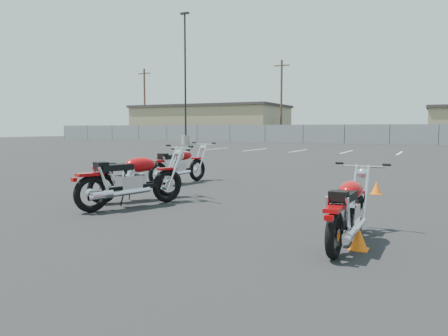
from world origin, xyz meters
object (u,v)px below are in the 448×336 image
at_px(motorcycle_front_red, 178,165).
at_px(motorcycle_rear_red, 348,210).
at_px(motorcycle_second_black, 137,178).
at_px(motorcycle_third_red, 131,180).

height_order(motorcycle_front_red, motorcycle_rear_red, motorcycle_front_red).
bearing_deg(motorcycle_rear_red, motorcycle_second_black, 160.56).
xyz_separation_m(motorcycle_third_red, motorcycle_rear_red, (4.02, -0.91, -0.07)).
bearing_deg(motorcycle_front_red, motorcycle_third_red, -72.19).
relative_size(motorcycle_front_red, motorcycle_third_red, 0.96).
relative_size(motorcycle_second_black, motorcycle_third_red, 0.88).
distance_m(motorcycle_second_black, motorcycle_rear_red, 4.65).
height_order(motorcycle_second_black, motorcycle_rear_red, motorcycle_second_black).
height_order(motorcycle_front_red, motorcycle_second_black, motorcycle_front_red).
bearing_deg(motorcycle_third_red, motorcycle_second_black, 119.80).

